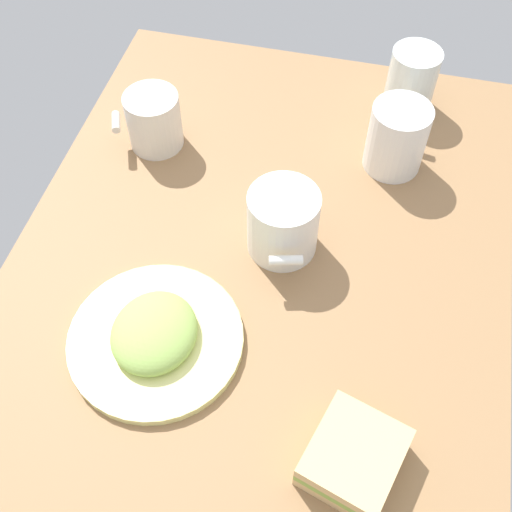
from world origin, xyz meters
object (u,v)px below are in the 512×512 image
Objects in this scene: coffee_mug_milky at (397,137)px; coffee_mug_spare at (153,120)px; sandwich_main at (354,457)px; coffee_mug_black at (283,222)px; glass_of_milk at (411,82)px; plate_of_food at (155,336)px.

coffee_mug_milky is 34.71cm from coffee_mug_spare.
sandwich_main is (-40.93, -35.38, -2.21)cm from coffee_mug_spare.
coffee_mug_black reaches higher than sandwich_main.
coffee_mug_milky is 44.85cm from sandwich_main.
glass_of_milk is (57.93, 0.05, 2.32)cm from sandwich_main.
coffee_mug_black is 0.97× the size of sandwich_main.
coffee_mug_milky is 1.04× the size of coffee_mug_spare.
plate_of_food is 1.96× the size of coffee_mug_milky.
coffee_mug_spare is at bearing 40.84° from sandwich_main.
coffee_mug_milky is 1.08× the size of glass_of_milk.
plate_of_food is 2.12× the size of glass_of_milk.
coffee_mug_black reaches higher than coffee_mug_spare.
coffee_mug_black is 1.10× the size of coffee_mug_milky.
sandwich_main is 1.23× the size of glass_of_milk.
glass_of_milk reaches higher than sandwich_main.
coffee_mug_spare is at bearing 115.68° from glass_of_milk.
coffee_mug_milky is at bearing -34.10° from coffee_mug_black.
sandwich_main is (-44.74, -0.88, -3.01)cm from coffee_mug_milky.
coffee_mug_black reaches higher than plate_of_food.
coffee_mug_spare is (-3.81, 34.50, -0.80)cm from coffee_mug_milky.
plate_of_food is 26.26cm from sandwich_main.
coffee_mug_black is 22.00cm from coffee_mug_milky.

